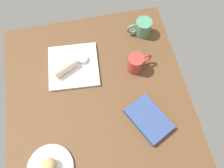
{
  "coord_description": "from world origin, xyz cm",
  "views": [
    {
      "loc": [
        36.92,
        -1.34,
        110.56
      ],
      "look_at": [
        -9.1,
        8.06,
        7.0
      ],
      "focal_mm": 36.95,
      "sensor_mm": 36.0,
      "label": 1
    }
  ],
  "objects_px": {
    "book_stack": "(149,119)",
    "square_plate": "(74,66)",
    "coffee_mug": "(136,63)",
    "round_plate": "(51,168)",
    "second_mug": "(142,28)",
    "scone_pastry": "(49,166)",
    "sauce_cup": "(82,59)",
    "breakfast_wrap": "(64,67)"
  },
  "relations": [
    {
      "from": "scone_pastry",
      "to": "coffee_mug",
      "type": "distance_m",
      "value": 0.63
    },
    {
      "from": "scone_pastry",
      "to": "breakfast_wrap",
      "type": "height_order",
      "value": "breakfast_wrap"
    },
    {
      "from": "round_plate",
      "to": "scone_pastry",
      "type": "xyz_separation_m",
      "value": [
        -0.0,
        0.0,
        0.04
      ]
    },
    {
      "from": "coffee_mug",
      "to": "square_plate",
      "type": "bearing_deg",
      "value": -102.74
    },
    {
      "from": "coffee_mug",
      "to": "second_mug",
      "type": "height_order",
      "value": "coffee_mug"
    },
    {
      "from": "scone_pastry",
      "to": "coffee_mug",
      "type": "xyz_separation_m",
      "value": [
        -0.4,
        0.48,
        0.01
      ]
    },
    {
      "from": "round_plate",
      "to": "book_stack",
      "type": "bearing_deg",
      "value": 104.5
    },
    {
      "from": "breakfast_wrap",
      "to": "scone_pastry",
      "type": "bearing_deg",
      "value": 138.64
    },
    {
      "from": "round_plate",
      "to": "breakfast_wrap",
      "type": "height_order",
      "value": "breakfast_wrap"
    },
    {
      "from": "book_stack",
      "to": "second_mug",
      "type": "distance_m",
      "value": 0.51
    },
    {
      "from": "sauce_cup",
      "to": "second_mug",
      "type": "bearing_deg",
      "value": 108.53
    },
    {
      "from": "scone_pastry",
      "to": "square_plate",
      "type": "bearing_deg",
      "value": 161.06
    },
    {
      "from": "scone_pastry",
      "to": "second_mug",
      "type": "height_order",
      "value": "second_mug"
    },
    {
      "from": "square_plate",
      "to": "coffee_mug",
      "type": "relative_size",
      "value": 1.95
    },
    {
      "from": "round_plate",
      "to": "book_stack",
      "type": "distance_m",
      "value": 0.49
    },
    {
      "from": "sauce_cup",
      "to": "second_mug",
      "type": "distance_m",
      "value": 0.37
    },
    {
      "from": "coffee_mug",
      "to": "round_plate",
      "type": "bearing_deg",
      "value": -49.74
    },
    {
      "from": "breakfast_wrap",
      "to": "second_mug",
      "type": "bearing_deg",
      "value": -97.25
    },
    {
      "from": "round_plate",
      "to": "second_mug",
      "type": "relative_size",
      "value": 1.47
    },
    {
      "from": "square_plate",
      "to": "second_mug",
      "type": "bearing_deg",
      "value": 109.04
    },
    {
      "from": "breakfast_wrap",
      "to": "book_stack",
      "type": "xyz_separation_m",
      "value": [
        0.34,
        0.35,
        -0.03
      ]
    },
    {
      "from": "sauce_cup",
      "to": "breakfast_wrap",
      "type": "xyz_separation_m",
      "value": [
        0.04,
        -0.1,
        0.02
      ]
    },
    {
      "from": "square_plate",
      "to": "breakfast_wrap",
      "type": "height_order",
      "value": "breakfast_wrap"
    },
    {
      "from": "square_plate",
      "to": "second_mug",
      "type": "height_order",
      "value": "second_mug"
    },
    {
      "from": "round_plate",
      "to": "second_mug",
      "type": "xyz_separation_m",
      "value": [
        -0.62,
        0.57,
        0.04
      ]
    },
    {
      "from": "coffee_mug",
      "to": "second_mug",
      "type": "bearing_deg",
      "value": 157.36
    },
    {
      "from": "scone_pastry",
      "to": "coffee_mug",
      "type": "height_order",
      "value": "coffee_mug"
    },
    {
      "from": "square_plate",
      "to": "book_stack",
      "type": "xyz_separation_m",
      "value": [
        0.36,
        0.31,
        0.01
      ]
    },
    {
      "from": "round_plate",
      "to": "coffee_mug",
      "type": "height_order",
      "value": "coffee_mug"
    },
    {
      "from": "book_stack",
      "to": "square_plate",
      "type": "bearing_deg",
      "value": -139.04
    },
    {
      "from": "second_mug",
      "to": "breakfast_wrap",
      "type": "bearing_deg",
      "value": -70.64
    },
    {
      "from": "round_plate",
      "to": "book_stack",
      "type": "height_order",
      "value": "book_stack"
    },
    {
      "from": "round_plate",
      "to": "scone_pastry",
      "type": "bearing_deg",
      "value": 159.87
    },
    {
      "from": "sauce_cup",
      "to": "breakfast_wrap",
      "type": "height_order",
      "value": "breakfast_wrap"
    },
    {
      "from": "scone_pastry",
      "to": "coffee_mug",
      "type": "relative_size",
      "value": 0.55
    },
    {
      "from": "scone_pastry",
      "to": "sauce_cup",
      "type": "xyz_separation_m",
      "value": [
        -0.5,
        0.22,
        -0.01
      ]
    },
    {
      "from": "sauce_cup",
      "to": "book_stack",
      "type": "distance_m",
      "value": 0.46
    },
    {
      "from": "round_plate",
      "to": "breakfast_wrap",
      "type": "distance_m",
      "value": 0.48
    },
    {
      "from": "round_plate",
      "to": "second_mug",
      "type": "height_order",
      "value": "second_mug"
    },
    {
      "from": "scone_pastry",
      "to": "second_mug",
      "type": "xyz_separation_m",
      "value": [
        -0.61,
        0.57,
        0.0
      ]
    },
    {
      "from": "second_mug",
      "to": "coffee_mug",
      "type": "bearing_deg",
      "value": -22.64
    },
    {
      "from": "round_plate",
      "to": "sauce_cup",
      "type": "bearing_deg",
      "value": 156.51
    }
  ]
}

